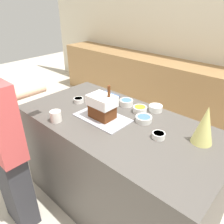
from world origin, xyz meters
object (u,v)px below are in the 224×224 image
Objects in this scene: decorative_tree at (205,125)px; candy_bowl_near_tray_left at (79,100)px; candy_bowl_far_left at (140,109)px; mug at (56,116)px; person at (5,148)px; candy_bowl_near_tray_right at (156,108)px; candy_bowl_behind_tray at (159,135)px; candy_bowl_center_rear at (144,119)px; cookbook at (108,96)px; candy_bowl_far_right at (126,102)px; baking_tray at (102,118)px; gingerbread_house at (102,106)px.

decorative_tree is 1.16m from candy_bowl_near_tray_left.
candy_bowl_far_left reaches higher than candy_bowl_near_tray_left.
mug is 0.46m from person.
candy_bowl_near_tray_right reaches higher than candy_bowl_behind_tray.
candy_bowl_center_rear is at bearing 51.55° from person.
decorative_tree is at bearing -7.19° from candy_bowl_far_left.
decorative_tree is 2.37× the size of candy_bowl_near_tray_right.
mug is (0.02, -0.65, 0.04)m from cookbook.
person reaches higher than cookbook.
mug reaches higher than candy_bowl_far_right.
candy_bowl_far_left is (0.17, 0.30, 0.02)m from baking_tray.
candy_bowl_far_left is 1.15m from person.
decorative_tree is at bearing 8.06° from candy_bowl_near_tray_left.
candy_bowl_far_right is 1.10m from person.
candy_bowl_behind_tray is 1.19m from person.
candy_bowl_far_left reaches higher than cookbook.
decorative_tree is (0.76, 0.23, 0.14)m from baking_tray.
candy_bowl_center_rear is at bearing -175.41° from decorative_tree.
candy_bowl_far_right is (-0.01, 0.33, 0.03)m from baking_tray.
person is at bearing -121.13° from candy_bowl_near_tray_right.
baking_tray is 0.39m from candy_bowl_near_tray_left.
person reaches higher than candy_bowl_center_rear.
decorative_tree is 2.30× the size of candy_bowl_far_left.
candy_bowl_near_tray_left reaches higher than cookbook.
gingerbread_house is 1.03× the size of decorative_tree.
decorative_tree reaches higher than candy_bowl_far_right.
candy_bowl_center_rear reaches higher than candy_bowl_behind_tray.
candy_bowl_center_rear is (0.30, -0.14, -0.01)m from candy_bowl_far_right.
person is at bearing -140.54° from candy_bowl_behind_tray.
candy_bowl_far_left is 0.60m from candy_bowl_near_tray_left.
candy_bowl_center_rear is at bearing 42.14° from mug.
candy_bowl_far_left is at bearing -8.03° from candy_bowl_far_right.
baking_tray is 3.44× the size of candy_bowl_center_rear.
candy_bowl_far_right is (0.38, 0.26, 0.01)m from candy_bowl_near_tray_left.
candy_bowl_far_left is 0.08× the size of person.
candy_bowl_far_right is at bearing 172.62° from decorative_tree.
candy_bowl_near_tray_right reaches higher than cookbook.
gingerbread_house is at bearing -9.50° from candy_bowl_near_tray_left.
candy_bowl_far_right is at bearing 90.92° from baking_tray.
mug is (-0.53, -0.48, 0.02)m from candy_bowl_center_rear.
candy_bowl_far_right is at bearing 91.00° from gingerbread_house.
candy_bowl_far_right is 0.33m from candy_bowl_center_rear.
decorative_tree reaches higher than baking_tray.
candy_bowl_near_tray_left is 0.39m from mug.
candy_bowl_near_tray_right is at bearing 54.55° from mug.
cookbook is at bearing 173.01° from candy_bowl_far_left.
cookbook is at bearing 159.60° from candy_bowl_behind_tray.
candy_bowl_far_right is 0.57m from candy_bowl_behind_tray.
candy_bowl_near_tray_right and candy_bowl_far_right have the same top height.
candy_bowl_far_left is at bearing 145.26° from candy_bowl_behind_tray.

